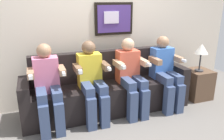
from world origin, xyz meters
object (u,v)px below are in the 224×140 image
at_px(person_rightmost, 165,70).
at_px(side_table_right, 198,84).
at_px(couch, 108,91).
at_px(table_lamp, 201,50).
at_px(person_left_center, 92,79).
at_px(person_right_center, 131,74).
at_px(person_leftmost, 48,84).

relative_size(person_rightmost, side_table_right, 2.22).
distance_m(couch, side_table_right, 1.60).
relative_size(side_table_right, table_lamp, 1.09).
bearing_deg(person_left_center, person_right_center, 0.00).
bearing_deg(table_lamp, person_leftmost, -179.35).
height_order(person_leftmost, side_table_right, person_leftmost).
height_order(person_left_center, person_rightmost, same).
xyz_separation_m(person_left_center, side_table_right, (1.89, 0.06, -0.36)).
relative_size(couch, table_lamp, 5.42).
height_order(person_rightmost, table_lamp, person_rightmost).
bearing_deg(table_lamp, person_left_center, -179.15).
height_order(person_left_center, person_right_center, same).
distance_m(side_table_right, table_lamp, 0.61).
height_order(person_leftmost, person_right_center, same).
relative_size(person_left_center, side_table_right, 2.22).
xyz_separation_m(person_leftmost, side_table_right, (2.48, 0.06, -0.36)).
bearing_deg(person_right_center, side_table_right, 2.70).
distance_m(couch, person_left_center, 0.45).
distance_m(person_leftmost, table_lamp, 2.45).
bearing_deg(side_table_right, person_left_center, -178.14).
height_order(person_right_center, person_rightmost, same).
bearing_deg(person_rightmost, person_right_center, -179.95).
bearing_deg(person_right_center, couch, 150.06).
distance_m(person_left_center, table_lamp, 1.87).
bearing_deg(person_leftmost, person_right_center, 0.00).
bearing_deg(couch, person_right_center, -29.94).
bearing_deg(person_left_center, person_leftmost, 180.00).
bearing_deg(person_left_center, person_rightmost, 0.02).
relative_size(couch, side_table_right, 4.99).
xyz_separation_m(couch, person_left_center, (-0.29, -0.17, 0.29)).
xyz_separation_m(person_left_center, person_right_center, (0.59, 0.00, 0.00)).
bearing_deg(table_lamp, side_table_right, 40.98).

